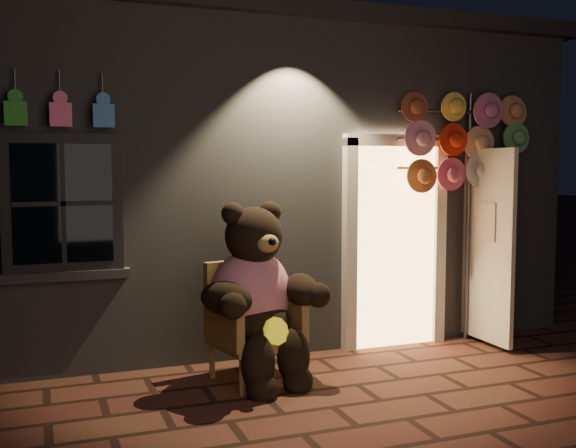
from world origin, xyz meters
TOP-DOWN VIEW (x-y plane):
  - ground at (0.00, 0.00)m, footprint 60.00×60.00m
  - shop_building at (0.00, 3.99)m, footprint 7.30×5.95m
  - wicker_armchair at (-0.38, 0.92)m, footprint 0.82×0.77m
  - teddy_bear at (-0.36, 0.79)m, footprint 1.15×1.00m
  - hat_rack at (2.03, 1.28)m, footprint 1.51×0.22m

SIDE VIEW (x-z plane):
  - ground at x=0.00m, z-range 0.00..0.00m
  - wicker_armchair at x=-0.38m, z-range 0.00..1.03m
  - teddy_bear at x=-0.36m, z-range -0.06..1.56m
  - shop_building at x=0.00m, z-range -0.02..3.49m
  - hat_rack at x=2.03m, z-range 0.82..3.47m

